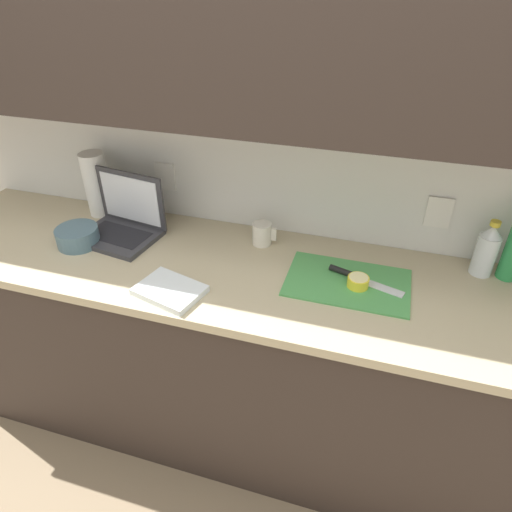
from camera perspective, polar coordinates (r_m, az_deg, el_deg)
ground_plane at (r=2.36m, az=-2.87°, el=-20.11°), size 12.00×12.00×0.00m
wall_back at (r=1.66m, az=-1.50°, el=21.70°), size 5.20×0.38×2.60m
counter_unit at (r=2.00m, az=-3.75°, el=-11.93°), size 2.55×0.63×0.93m
laptop at (r=1.94m, az=-16.23°, el=4.20°), size 0.34×0.28×0.25m
cutting_board at (r=1.64m, az=11.37°, el=-3.26°), size 0.43×0.28×0.01m
knife at (r=1.66m, az=12.01°, el=-2.41°), size 0.27×0.11×0.02m
lemon_half_cut at (r=1.61m, az=12.64°, el=-3.15°), size 0.07×0.07×0.04m
bottle_green_soda at (r=1.80m, az=26.87°, el=0.64°), size 0.08×0.08×0.22m
measuring_cup at (r=1.81m, az=0.78°, el=2.81°), size 0.10×0.08×0.09m
bowl_white at (r=1.94m, az=-21.39°, el=2.30°), size 0.16×0.16×0.07m
paper_towel_roll at (r=2.10m, az=-19.28°, el=8.46°), size 0.10×0.10×0.28m
dish_towel at (r=1.59m, az=-10.72°, el=-4.24°), size 0.25×0.21×0.02m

